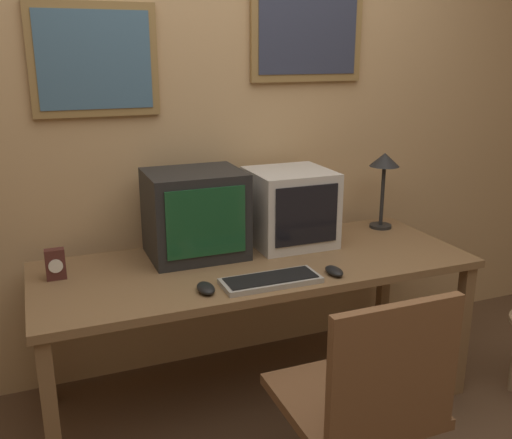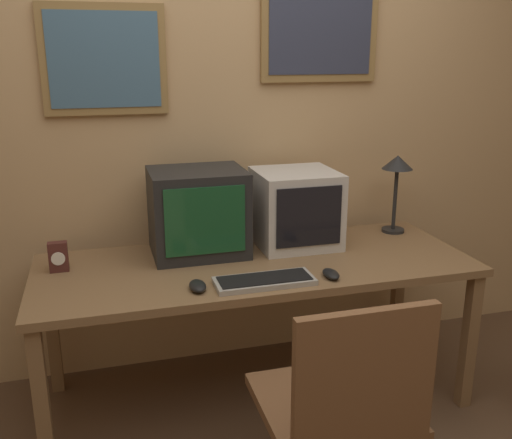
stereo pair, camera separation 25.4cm
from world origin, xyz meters
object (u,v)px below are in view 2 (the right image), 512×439
(keyboard_main, at_px, (264,281))
(desk_lamp, at_px, (397,172))
(monitor_left, at_px, (198,212))
(monitor_right, at_px, (296,208))
(mouse_far_corner, at_px, (198,286))
(mouse_near_keyboard, at_px, (331,274))
(desk_clock, at_px, (58,257))
(office_chair, at_px, (339,431))

(keyboard_main, relative_size, desk_lamp, 1.01)
(monitor_left, height_order, desk_lamp, desk_lamp)
(monitor_right, xyz_separation_m, desk_lamp, (0.57, 0.05, 0.14))
(mouse_far_corner, bearing_deg, mouse_near_keyboard, -2.51)
(desk_lamp, bearing_deg, monitor_right, -175.23)
(keyboard_main, xyz_separation_m, mouse_near_keyboard, (0.29, -0.01, 0.00))
(desk_clock, bearing_deg, desk_lamp, 3.87)
(desk_lamp, bearing_deg, mouse_near_keyboard, -138.44)
(mouse_near_keyboard, height_order, mouse_far_corner, mouse_far_corner)
(mouse_near_keyboard, bearing_deg, mouse_far_corner, 177.49)
(mouse_far_corner, relative_size, desk_lamp, 0.29)
(keyboard_main, distance_m, office_chair, 0.67)
(keyboard_main, height_order, mouse_far_corner, mouse_far_corner)
(monitor_left, bearing_deg, mouse_far_corner, -101.10)
(monitor_right, distance_m, keyboard_main, 0.56)
(monitor_right, bearing_deg, desk_lamp, 4.77)
(monitor_left, distance_m, office_chair, 1.18)
(monitor_right, xyz_separation_m, desk_clock, (-1.11, -0.07, -0.12))
(monitor_left, height_order, mouse_near_keyboard, monitor_left)
(monitor_left, distance_m, mouse_far_corner, 0.48)
(desk_clock, relative_size, desk_lamp, 0.32)
(mouse_near_keyboard, distance_m, mouse_far_corner, 0.57)
(mouse_near_keyboard, height_order, office_chair, office_chair)
(monitor_left, distance_m, keyboard_main, 0.52)
(monitor_left, distance_m, desk_clock, 0.65)
(keyboard_main, height_order, mouse_near_keyboard, mouse_near_keyboard)
(keyboard_main, xyz_separation_m, desk_clock, (-0.82, 0.38, 0.05))
(office_chair, bearing_deg, desk_lamp, 54.33)
(monitor_right, xyz_separation_m, mouse_far_corner, (-0.57, -0.43, -0.17))
(monitor_right, distance_m, desk_lamp, 0.59)
(mouse_near_keyboard, bearing_deg, monitor_right, 89.93)
(mouse_near_keyboard, bearing_deg, desk_lamp, 41.56)
(monitor_right, relative_size, desk_lamp, 0.94)
(desk_lamp, bearing_deg, keyboard_main, -150.30)
(desk_lamp, relative_size, office_chair, 0.45)
(desk_clock, distance_m, office_chair, 1.38)
(mouse_far_corner, xyz_separation_m, desk_clock, (-0.54, 0.37, 0.05))
(monitor_left, relative_size, mouse_near_keyboard, 3.82)
(mouse_near_keyboard, bearing_deg, monitor_left, 136.25)
(desk_lamp, bearing_deg, office_chair, -125.67)
(desk_clock, bearing_deg, monitor_left, 6.35)
(mouse_near_keyboard, relative_size, office_chair, 0.12)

